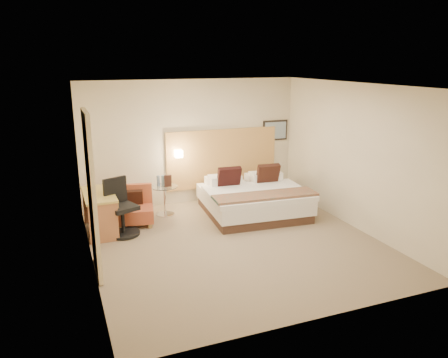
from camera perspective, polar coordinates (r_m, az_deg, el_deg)
name	(u,v)px	position (r m, az deg, el deg)	size (l,w,h in m)	color
floor	(236,243)	(7.71, 1.58, -8.40)	(4.80, 5.00, 0.02)	#796852
ceiling	(237,85)	(7.07, 1.74, 12.21)	(4.80, 5.00, 0.02)	silver
wall_back	(192,142)	(9.58, -4.21, 4.82)	(4.80, 0.02, 2.70)	beige
wall_front	(321,217)	(5.16, 12.61, -4.85)	(4.80, 0.02, 2.70)	beige
wall_left	(86,182)	(6.74, -17.58, -0.40)	(0.02, 5.00, 2.70)	beige
wall_right	(356,157)	(8.49, 16.84, 2.81)	(0.02, 5.00, 2.70)	beige
headboard_panel	(222,158)	(9.85, -0.20, 2.77)	(2.60, 0.04, 1.30)	tan
art_frame	(275,130)	(10.30, 6.69, 6.34)	(0.62, 0.03, 0.47)	black
art_canvas	(275,130)	(10.28, 6.74, 6.32)	(0.54, 0.01, 0.39)	#778FA4
lamp_arm	(178,153)	(9.44, -6.06, 3.38)	(0.02, 0.02, 0.12)	silver
lamp_shade	(179,154)	(9.39, -5.96, 3.31)	(0.15, 0.15, 0.15)	#F5E4BF
curtain	(92,195)	(6.54, -16.89, -2.01)	(0.06, 0.90, 2.42)	beige
bottle_a	(158,181)	(8.94, -8.58, -0.26)	(0.07, 0.07, 0.22)	#7996BB
bottle_b	(163,181)	(8.95, -7.97, -0.21)	(0.07, 0.07, 0.22)	#77A2B8
menu_folder	(168,181)	(8.90, -7.34, -0.22)	(0.14, 0.05, 0.24)	#3E2119
bed	(253,199)	(9.05, 3.78, -2.58)	(2.11, 2.06, 0.97)	#412A20
lounge_chair	(135,209)	(8.66, -11.59, -3.85)	(0.80, 0.73, 0.74)	tan
side_table	(165,199)	(9.01, -7.74, -2.61)	(0.56, 0.56, 0.61)	silver
desk	(100,201)	(8.32, -15.85, -2.82)	(0.56, 1.20, 0.74)	tan
desk_chair	(121,212)	(8.13, -13.31, -4.24)	(0.76, 0.76, 1.03)	black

